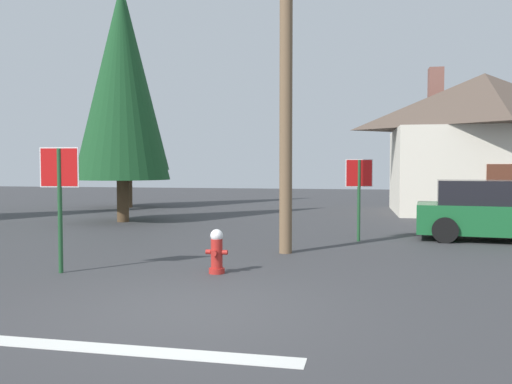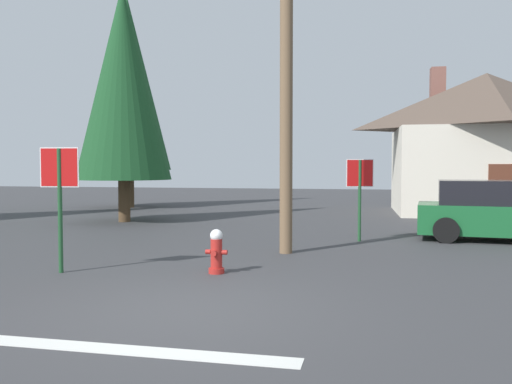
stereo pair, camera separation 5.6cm
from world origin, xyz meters
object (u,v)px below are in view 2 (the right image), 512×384
fire_hydrant (216,252)px  stop_sign_far (360,183)px  stop_sign_near (60,184)px  utility_pole (286,39)px  parked_car (501,212)px  house (485,141)px  pine_tree_mid_left (128,84)px  pine_tree_short_left (123,83)px

fire_hydrant → stop_sign_far: 5.42m
stop_sign_near → utility_pole: (3.58, 3.03, 3.07)m
parked_car → utility_pole: bearing=-148.2°
utility_pole → stop_sign_far: size_ratio=4.29×
fire_hydrant → house: 16.16m
stop_sign_far → house: house is taller
pine_tree_mid_left → stop_sign_near: bearing=-68.7°
stop_sign_far → house: (4.78, 9.52, 1.48)m
utility_pole → pine_tree_short_left: bearing=139.8°
pine_tree_mid_left → stop_sign_far: bearing=-41.0°
house → pine_tree_mid_left: bearing=-179.8°
stop_sign_far → pine_tree_short_left: (-8.08, 3.28, 3.29)m
fire_hydrant → pine_tree_short_left: bearing=125.4°
stop_sign_far → pine_tree_mid_left: bearing=139.0°
stop_sign_far → pine_tree_short_left: bearing=157.9°
stop_sign_near → house: 17.85m
house → pine_tree_mid_left: (-15.65, -0.06, 2.82)m
stop_sign_near → parked_car: stop_sign_near is taller
utility_pole → parked_car: utility_pole is taller
fire_hydrant → pine_tree_mid_left: 17.40m
stop_sign_near → house: house is taller
stop_sign_near → utility_pole: 5.60m
pine_tree_short_left → stop_sign_far: bearing=-22.1°
fire_hydrant → stop_sign_near: bearing=-169.0°
utility_pole → pine_tree_mid_left: bearing=128.6°
utility_pole → pine_tree_mid_left: pine_tree_mid_left is taller
pine_tree_mid_left → pine_tree_short_left: 6.85m
utility_pole → stop_sign_far: 4.18m
fire_hydrant → stop_sign_far: size_ratio=0.38×
stop_sign_near → stop_sign_far: bearing=45.9°
parked_car → pine_tree_mid_left: bearing=149.3°
utility_pole → house: bearing=61.8°
utility_pole → stop_sign_far: bearing=55.8°
parked_car → pine_tree_short_left: (-11.63, 2.38, 4.03)m
parked_car → pine_tree_short_left: size_ratio=0.55×
house → pine_tree_short_left: size_ratio=0.96×
stop_sign_far → parked_car: size_ratio=0.47×
house → pine_tree_short_left: bearing=-154.1°
utility_pole → house: utility_pole is taller
stop_sign_near → utility_pole: utility_pole is taller
stop_sign_far → parked_car: stop_sign_far is taller
fire_hydrant → parked_car: size_ratio=0.18×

